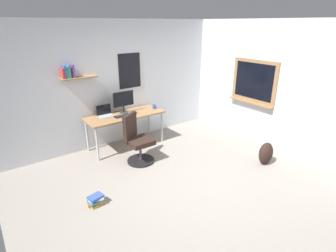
{
  "coord_description": "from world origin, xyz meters",
  "views": [
    {
      "loc": [
        -2.48,
        -2.72,
        2.53
      ],
      "look_at": [
        0.07,
        0.72,
        0.85
      ],
      "focal_mm": 28.39,
      "sensor_mm": 36.0,
      "label": 1
    }
  ],
  "objects_px": {
    "office_chair": "(137,142)",
    "keyboard": "(123,116)",
    "desk": "(125,117)",
    "monitor_primary": "(123,101)",
    "coffee_mug": "(154,107)",
    "laptop": "(105,113)",
    "backpack": "(266,153)",
    "computer_mouse": "(135,113)",
    "book_stack_on_floor": "(96,200)"
  },
  "relations": [
    {
      "from": "monitor_primary",
      "to": "backpack",
      "type": "xyz_separation_m",
      "value": [
        1.7,
        -2.38,
        -0.77
      ]
    },
    {
      "from": "computer_mouse",
      "to": "coffee_mug",
      "type": "distance_m",
      "value": 0.53
    },
    {
      "from": "laptop",
      "to": "keyboard",
      "type": "bearing_deg",
      "value": -39.15
    },
    {
      "from": "office_chair",
      "to": "monitor_primary",
      "type": "distance_m",
      "value": 1.05
    },
    {
      "from": "coffee_mug",
      "to": "backpack",
      "type": "bearing_deg",
      "value": -65.55
    },
    {
      "from": "office_chair",
      "to": "book_stack_on_floor",
      "type": "xyz_separation_m",
      "value": [
        -1.19,
        -0.79,
        -0.33
      ]
    },
    {
      "from": "keyboard",
      "to": "coffee_mug",
      "type": "height_order",
      "value": "coffee_mug"
    },
    {
      "from": "desk",
      "to": "book_stack_on_floor",
      "type": "xyz_separation_m",
      "value": [
        -1.34,
        -1.53,
        -0.58
      ]
    },
    {
      "from": "book_stack_on_floor",
      "to": "desk",
      "type": "bearing_deg",
      "value": 48.82
    },
    {
      "from": "office_chair",
      "to": "coffee_mug",
      "type": "relative_size",
      "value": 10.33
    },
    {
      "from": "office_chair",
      "to": "keyboard",
      "type": "distance_m",
      "value": 0.74
    },
    {
      "from": "desk",
      "to": "laptop",
      "type": "relative_size",
      "value": 5.29
    },
    {
      "from": "monitor_primary",
      "to": "office_chair",
      "type": "bearing_deg",
      "value": -102.96
    },
    {
      "from": "desk",
      "to": "book_stack_on_floor",
      "type": "distance_m",
      "value": 2.11
    },
    {
      "from": "office_chair",
      "to": "monitor_primary",
      "type": "height_order",
      "value": "monitor_primary"
    },
    {
      "from": "keyboard",
      "to": "office_chair",
      "type": "bearing_deg",
      "value": -96.16
    },
    {
      "from": "monitor_primary",
      "to": "keyboard",
      "type": "bearing_deg",
      "value": -123.56
    },
    {
      "from": "desk",
      "to": "computer_mouse",
      "type": "relative_size",
      "value": 15.78
    },
    {
      "from": "office_chair",
      "to": "keyboard",
      "type": "xyz_separation_m",
      "value": [
        0.07,
        0.66,
        0.33
      ]
    },
    {
      "from": "keyboard",
      "to": "book_stack_on_floor",
      "type": "xyz_separation_m",
      "value": [
        -1.26,
        -1.45,
        -0.65
      ]
    },
    {
      "from": "office_chair",
      "to": "coffee_mug",
      "type": "height_order",
      "value": "office_chair"
    },
    {
      "from": "book_stack_on_floor",
      "to": "office_chair",
      "type": "bearing_deg",
      "value": 33.73
    },
    {
      "from": "desk",
      "to": "backpack",
      "type": "bearing_deg",
      "value": -52.59
    },
    {
      "from": "office_chair",
      "to": "book_stack_on_floor",
      "type": "height_order",
      "value": "office_chair"
    },
    {
      "from": "office_chair",
      "to": "computer_mouse",
      "type": "height_order",
      "value": "office_chair"
    },
    {
      "from": "keyboard",
      "to": "backpack",
      "type": "relative_size",
      "value": 0.84
    },
    {
      "from": "office_chair",
      "to": "laptop",
      "type": "height_order",
      "value": "laptop"
    },
    {
      "from": "monitor_primary",
      "to": "desk",
      "type": "bearing_deg",
      "value": -111.41
    },
    {
      "from": "laptop",
      "to": "coffee_mug",
      "type": "xyz_separation_m",
      "value": [
        1.09,
        -0.18,
        -0.01
      ]
    },
    {
      "from": "coffee_mug",
      "to": "book_stack_on_floor",
      "type": "xyz_separation_m",
      "value": [
        -2.06,
        -1.5,
        -0.69
      ]
    },
    {
      "from": "monitor_primary",
      "to": "book_stack_on_floor",
      "type": "bearing_deg",
      "value": -130.16
    },
    {
      "from": "office_chair",
      "to": "backpack",
      "type": "height_order",
      "value": "office_chair"
    },
    {
      "from": "laptop",
      "to": "desk",
      "type": "bearing_deg",
      "value": -22.49
    },
    {
      "from": "laptop",
      "to": "office_chair",
      "type": "bearing_deg",
      "value": -76.38
    },
    {
      "from": "laptop",
      "to": "backpack",
      "type": "relative_size",
      "value": 0.71
    },
    {
      "from": "laptop",
      "to": "monitor_primary",
      "type": "bearing_deg",
      "value": -6.7
    },
    {
      "from": "keyboard",
      "to": "desk",
      "type": "bearing_deg",
      "value": 44.6
    },
    {
      "from": "laptop",
      "to": "keyboard",
      "type": "xyz_separation_m",
      "value": [
        0.29,
        -0.23,
        -0.04
      ]
    },
    {
      "from": "desk",
      "to": "laptop",
      "type": "distance_m",
      "value": 0.42
    },
    {
      "from": "laptop",
      "to": "monitor_primary",
      "type": "height_order",
      "value": "monitor_primary"
    },
    {
      "from": "office_chair",
      "to": "backpack",
      "type": "xyz_separation_m",
      "value": [
        1.89,
        -1.54,
        -0.19
      ]
    },
    {
      "from": "office_chair",
      "to": "computer_mouse",
      "type": "bearing_deg",
      "value": 61.92
    },
    {
      "from": "office_chair",
      "to": "book_stack_on_floor",
      "type": "distance_m",
      "value": 1.46
    },
    {
      "from": "desk",
      "to": "office_chair",
      "type": "distance_m",
      "value": 0.8
    },
    {
      "from": "office_chair",
      "to": "desk",
      "type": "bearing_deg",
      "value": 78.29
    },
    {
      "from": "computer_mouse",
      "to": "coffee_mug",
      "type": "relative_size",
      "value": 1.13
    },
    {
      "from": "monitor_primary",
      "to": "laptop",
      "type": "bearing_deg",
      "value": 173.3
    },
    {
      "from": "desk",
      "to": "monitor_primary",
      "type": "xyz_separation_m",
      "value": [
        0.04,
        0.1,
        0.34
      ]
    },
    {
      "from": "desk",
      "to": "coffee_mug",
      "type": "height_order",
      "value": "coffee_mug"
    },
    {
      "from": "book_stack_on_floor",
      "to": "backpack",
      "type": "bearing_deg",
      "value": -13.63
    }
  ]
}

